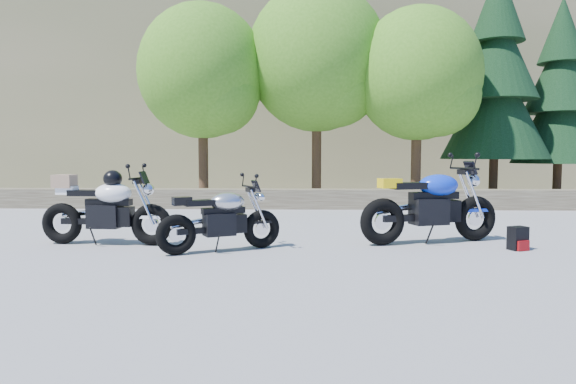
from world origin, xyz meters
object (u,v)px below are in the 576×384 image
(backpack, at_px, (518,239))
(silver_bike, at_px, (221,220))
(blue_bike, at_px, (431,206))
(white_bike, at_px, (105,208))

(backpack, bearing_deg, silver_bike, 160.01)
(blue_bike, bearing_deg, white_bike, 166.54)
(blue_bike, bearing_deg, silver_bike, 177.33)
(white_bike, distance_m, blue_bike, 5.04)
(blue_bike, height_order, backpack, blue_bike)
(silver_bike, bearing_deg, backpack, -24.63)
(silver_bike, bearing_deg, blue_bike, -13.45)
(silver_bike, bearing_deg, white_bike, 137.29)
(backpack, bearing_deg, white_bike, 154.42)
(silver_bike, distance_m, blue_bike, 3.27)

